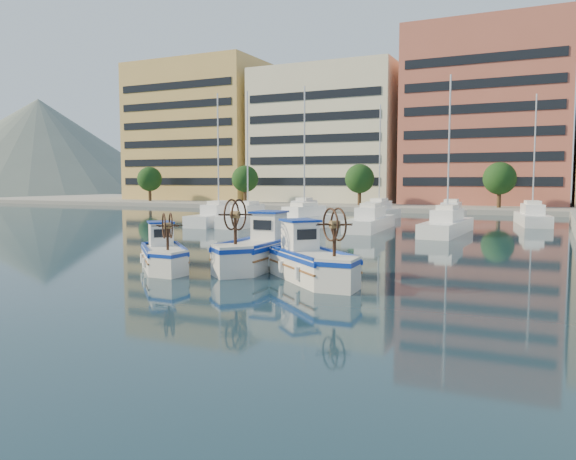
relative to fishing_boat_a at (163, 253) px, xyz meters
name	(u,v)px	position (x,y,z in m)	size (l,w,h in m)	color
ground	(278,277)	(5.51, 0.32, -0.72)	(300.00, 300.00, 0.00)	#193242
waterfront	(549,128)	(14.74, 65.36, 10.38)	(180.00, 40.00, 25.60)	gray
hill_west	(42,193)	(-134.49, 110.32, -0.72)	(180.00, 180.00, 60.00)	slate
yacht_marina	(387,219)	(2.38, 28.27, -0.19)	(35.59, 22.47, 11.50)	white
fishing_boat_a	(163,253)	(0.00, 0.00, 0.00)	(3.97, 4.04, 2.60)	silver
fishing_boat_b	(258,248)	(3.64, 2.12, 0.16)	(2.30, 5.14, 3.17)	silver
fishing_boat_c	(311,260)	(7.04, 0.19, 0.10)	(4.63, 4.49, 2.96)	silver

